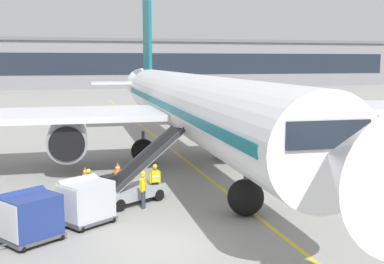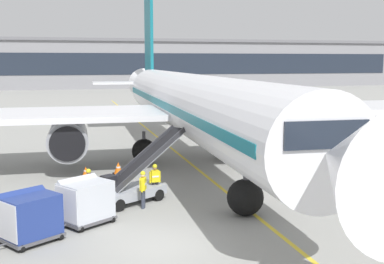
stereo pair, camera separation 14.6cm
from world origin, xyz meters
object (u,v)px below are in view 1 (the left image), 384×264
object	(u,v)px
ground_crew_by_carts	(155,179)
safety_cone_wingtip	(91,183)
belt_loader	(133,183)
baggage_cart_second	(30,216)
ground_crew_marshaller	(143,187)
baggage_cart_lead	(85,200)
safety_cone_nose_mark	(85,172)
ground_crew_by_loader	(89,185)
safety_cone_engine_keepout	(118,168)
parked_airplane	(188,105)

from	to	relation	value
ground_crew_by_carts	safety_cone_wingtip	xyz separation A→B (m)	(-2.94, 2.68, -0.63)
belt_loader	baggage_cart_second	world-z (taller)	belt_loader
ground_crew_marshaller	baggage_cart_lead	bearing A→B (deg)	-150.13
baggage_cart_lead	safety_cone_nose_mark	xyz separation A→B (m)	(0.40, 8.56, -0.71)
ground_crew_by_carts	safety_cone_wingtip	world-z (taller)	ground_crew_by_carts
ground_crew_by_loader	safety_cone_engine_keepout	world-z (taller)	ground_crew_by_loader
ground_crew_by_loader	safety_cone_nose_mark	size ratio (longest dim) A/B	2.89
safety_cone_engine_keepout	ground_crew_by_loader	bearing A→B (deg)	-108.38
safety_cone_engine_keepout	safety_cone_nose_mark	distance (m)	1.91
belt_loader	baggage_cart_lead	bearing A→B (deg)	-130.89
ground_crew_marshaller	safety_cone_wingtip	distance (m)	4.62
ground_crew_by_loader	safety_cone_nose_mark	bearing A→B (deg)	89.04
ground_crew_by_carts	safety_cone_engine_keepout	distance (m)	5.93
parked_airplane	safety_cone_wingtip	size ratio (longest dim) A/B	58.82
ground_crew_marshaller	safety_cone_nose_mark	bearing A→B (deg)	107.88
belt_loader	safety_cone_engine_keepout	bearing A→B (deg)	90.59
parked_airplane	belt_loader	bearing A→B (deg)	-121.41
safety_cone_wingtip	parked_airplane	bearing A→B (deg)	36.84
baggage_cart_lead	safety_cone_engine_keepout	bearing A→B (deg)	75.14
belt_loader	safety_cone_nose_mark	xyz separation A→B (m)	(-1.97, 5.83, -0.63)
belt_loader	safety_cone_nose_mark	size ratio (longest dim) A/B	8.33
ground_crew_marshaller	ground_crew_by_loader	bearing A→B (deg)	154.89
parked_airplane	safety_cone_engine_keepout	bearing A→B (deg)	-159.05
parked_airplane	belt_loader	xyz separation A→B (m)	(-4.76, -7.79, -2.99)
ground_crew_by_loader	ground_crew_marshaller	distance (m)	2.61
safety_cone_wingtip	ground_crew_marshaller	bearing A→B (deg)	-62.16
ground_crew_by_loader	baggage_cart_lead	bearing A→B (deg)	-96.41
safety_cone_wingtip	belt_loader	bearing A→B (deg)	-57.19
ground_crew_by_loader	ground_crew_by_carts	xyz separation A→B (m)	(3.17, 0.25, 0.00)
safety_cone_nose_mark	safety_cone_engine_keepout	bearing A→B (deg)	3.38
ground_crew_by_carts	ground_crew_marshaller	xyz separation A→B (m)	(-0.80, -1.36, 0.00)
ground_crew_marshaller	safety_cone_engine_keepout	distance (m)	7.18
ground_crew_marshaller	safety_cone_engine_keepout	bearing A→B (deg)	92.91
baggage_cart_second	safety_cone_nose_mark	xyz separation A→B (m)	(2.49, 10.12, -0.71)
ground_crew_by_loader	ground_crew_marshaller	world-z (taller)	same
safety_cone_wingtip	safety_cone_engine_keepout	bearing A→B (deg)	60.17
parked_airplane	safety_cone_engine_keepout	world-z (taller)	parked_airplane
baggage_cart_second	safety_cone_engine_keepout	world-z (taller)	baggage_cart_second
baggage_cart_second	ground_crew_marshaller	xyz separation A→B (m)	(4.76, 3.09, -0.00)
ground_crew_by_loader	ground_crew_marshaller	bearing A→B (deg)	-25.11
belt_loader	baggage_cart_lead	xyz separation A→B (m)	(-2.36, -2.73, 0.08)
parked_airplane	safety_cone_nose_mark	distance (m)	7.88
ground_crew_marshaller	safety_cone_engine_keepout	xyz separation A→B (m)	(-0.36, 7.14, -0.63)
baggage_cart_lead	baggage_cart_second	distance (m)	2.61
ground_crew_by_loader	ground_crew_by_carts	distance (m)	3.18
ground_crew_by_carts	ground_crew_marshaller	distance (m)	1.58
baggage_cart_lead	safety_cone_nose_mark	bearing A→B (deg)	87.35
parked_airplane	belt_loader	distance (m)	9.60
parked_airplane	ground_crew_by_carts	xyz separation A→B (m)	(-3.65, -7.62, -2.91)
parked_airplane	ground_crew_marshaller	distance (m)	10.44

